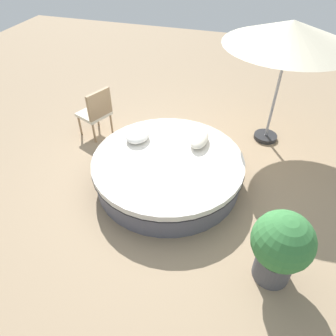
{
  "coord_description": "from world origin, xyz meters",
  "views": [
    {
      "loc": [
        -3.59,
        -1.09,
        3.52
      ],
      "look_at": [
        0.0,
        0.0,
        0.29
      ],
      "focal_mm": 33.09,
      "sensor_mm": 36.0,
      "label": 1
    }
  ],
  "objects_px": {
    "patio_chair": "(96,110)",
    "throw_pillow_1": "(137,135)",
    "planter": "(281,246)",
    "round_bed": "(168,170)",
    "patio_umbrella": "(291,34)",
    "throw_pillow_0": "(199,138)"
  },
  "relations": [
    {
      "from": "round_bed",
      "to": "planter",
      "type": "relative_size",
      "value": 2.32
    },
    {
      "from": "throw_pillow_0",
      "to": "throw_pillow_1",
      "type": "xyz_separation_m",
      "value": [
        -0.2,
        1.01,
        -0.01
      ]
    },
    {
      "from": "throw_pillow_0",
      "to": "throw_pillow_1",
      "type": "height_order",
      "value": "throw_pillow_0"
    },
    {
      "from": "throw_pillow_1",
      "to": "planter",
      "type": "relative_size",
      "value": 0.44
    },
    {
      "from": "round_bed",
      "to": "planter",
      "type": "bearing_deg",
      "value": -126.23
    },
    {
      "from": "round_bed",
      "to": "patio_umbrella",
      "type": "xyz_separation_m",
      "value": [
        1.74,
        -1.47,
        1.72
      ]
    },
    {
      "from": "throw_pillow_1",
      "to": "planter",
      "type": "bearing_deg",
      "value": -124.22
    },
    {
      "from": "throw_pillow_0",
      "to": "patio_umbrella",
      "type": "height_order",
      "value": "patio_umbrella"
    },
    {
      "from": "round_bed",
      "to": "throw_pillow_1",
      "type": "distance_m",
      "value": 0.79
    },
    {
      "from": "patio_umbrella",
      "to": "planter",
      "type": "xyz_separation_m",
      "value": [
        -2.99,
        -0.24,
        -1.38
      ]
    },
    {
      "from": "patio_chair",
      "to": "throw_pillow_1",
      "type": "bearing_deg",
      "value": -95.45
    },
    {
      "from": "throw_pillow_1",
      "to": "throw_pillow_0",
      "type": "bearing_deg",
      "value": -78.87
    },
    {
      "from": "throw_pillow_0",
      "to": "patio_umbrella",
      "type": "xyz_separation_m",
      "value": [
        1.19,
        -1.09,
        1.39
      ]
    },
    {
      "from": "patio_chair",
      "to": "patio_umbrella",
      "type": "bearing_deg",
      "value": -52.44
    },
    {
      "from": "throw_pillow_0",
      "to": "patio_chair",
      "type": "xyz_separation_m",
      "value": [
        0.35,
        2.05,
        -0.02
      ]
    },
    {
      "from": "planter",
      "to": "patio_umbrella",
      "type": "bearing_deg",
      "value": 4.62
    },
    {
      "from": "round_bed",
      "to": "throw_pillow_1",
      "type": "xyz_separation_m",
      "value": [
        0.35,
        0.64,
        0.32
      ]
    },
    {
      "from": "planter",
      "to": "round_bed",
      "type": "bearing_deg",
      "value": 53.77
    },
    {
      "from": "throw_pillow_1",
      "to": "patio_umbrella",
      "type": "xyz_separation_m",
      "value": [
        1.39,
        -2.11,
        1.4
      ]
    },
    {
      "from": "throw_pillow_1",
      "to": "planter",
      "type": "distance_m",
      "value": 2.84
    },
    {
      "from": "throw_pillow_1",
      "to": "patio_umbrella",
      "type": "distance_m",
      "value": 2.89
    },
    {
      "from": "round_bed",
      "to": "throw_pillow_0",
      "type": "height_order",
      "value": "throw_pillow_0"
    }
  ]
}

